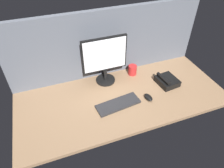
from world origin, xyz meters
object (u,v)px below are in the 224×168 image
object	(u,v)px
mug_red_plastic	(132,70)
mouse	(148,97)
keyboard	(118,104)
desk_phone	(167,81)
monitor	(105,59)

from	to	relation	value
mug_red_plastic	mouse	bearing A→B (deg)	-92.46
keyboard	desk_phone	world-z (taller)	desk_phone
monitor	desk_phone	xyz separation A→B (cm)	(52.15, -24.31, -21.40)
desk_phone	keyboard	bearing A→B (deg)	-168.85
mouse	desk_phone	distance (cm)	28.38
monitor	mouse	world-z (taller)	monitor
keyboard	desk_phone	distance (cm)	53.63
keyboard	mug_red_plastic	size ratio (longest dim) A/B	3.88
keyboard	mug_red_plastic	bearing A→B (deg)	43.76
keyboard	desk_phone	xyz separation A→B (cm)	(52.57, 10.37, 2.19)
monitor	desk_phone	size ratio (longest dim) A/B	2.16
mug_red_plastic	desk_phone	size ratio (longest dim) A/B	0.46
desk_phone	mouse	bearing A→B (deg)	-153.98
monitor	mouse	size ratio (longest dim) A/B	4.66
keyboard	desk_phone	size ratio (longest dim) A/B	1.78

